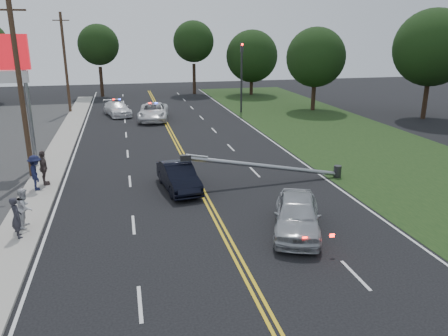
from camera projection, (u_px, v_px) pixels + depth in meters
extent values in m
plane|color=black|center=(238.00, 259.00, 16.26)|extent=(120.00, 120.00, 0.00)
cube|color=#A19C91|center=(42.00, 187.00, 23.72)|extent=(1.80, 70.00, 0.12)
cube|color=black|center=(398.00, 162.00, 28.48)|extent=(12.00, 80.00, 0.01)
cube|color=gold|center=(194.00, 176.00, 25.55)|extent=(0.36, 80.00, 0.00)
cylinder|color=gray|center=(29.00, 112.00, 26.21)|extent=(0.24, 0.24, 7.00)
cube|color=white|center=(3.00, 77.00, 25.33)|extent=(2.80, 0.30, 0.70)
cylinder|color=#2D2D30|center=(241.00, 79.00, 44.90)|extent=(0.20, 0.20, 7.00)
cube|color=#2D2D30|center=(242.00, 47.00, 43.97)|extent=(0.28, 0.28, 0.90)
sphere|color=#FF0C07|center=(242.00, 44.00, 43.73)|extent=(0.22, 0.22, 0.22)
cylinder|color=#2D2D30|center=(337.00, 171.00, 25.35)|extent=(0.44, 0.44, 0.70)
cylinder|color=gray|center=(265.00, 166.00, 24.20)|extent=(8.90, 0.24, 1.80)
cube|color=#2D2D30|center=(186.00, 158.00, 23.00)|extent=(0.55, 0.32, 0.30)
cylinder|color=#382619|center=(21.00, 91.00, 23.93)|extent=(0.28, 0.28, 10.00)
cube|color=#382619|center=(10.00, 10.00, 22.67)|extent=(1.60, 0.10, 0.10)
cylinder|color=#382619|center=(65.00, 64.00, 44.38)|extent=(0.28, 0.28, 10.00)
cube|color=#382619|center=(61.00, 20.00, 43.12)|extent=(1.60, 0.10, 0.10)
cylinder|color=black|center=(101.00, 82.00, 56.70)|extent=(0.44, 0.44, 3.80)
sphere|color=black|center=(98.00, 45.00, 55.31)|extent=(5.12, 5.12, 5.12)
cylinder|color=black|center=(194.00, 79.00, 59.26)|extent=(0.44, 0.44, 4.00)
sphere|color=black|center=(193.00, 41.00, 57.80)|extent=(5.40, 5.40, 5.40)
cylinder|color=black|center=(251.00, 84.00, 58.51)|extent=(0.44, 0.44, 2.93)
sphere|color=black|center=(252.00, 56.00, 57.44)|extent=(6.76, 6.76, 6.76)
cylinder|color=black|center=(313.00, 95.00, 46.88)|extent=(0.44, 0.44, 3.23)
sphere|color=black|center=(316.00, 57.00, 45.70)|extent=(6.18, 6.18, 6.18)
cylinder|color=black|center=(425.00, 99.00, 42.14)|extent=(0.44, 0.44, 3.89)
sphere|color=black|center=(432.00, 48.00, 40.73)|extent=(7.13, 7.13, 7.13)
imported|color=black|center=(179.00, 177.00, 23.26)|extent=(2.05, 4.51, 1.43)
imported|color=#A8ACB1|center=(297.00, 215.00, 18.25)|extent=(3.48, 5.05, 1.60)
imported|color=silver|center=(153.00, 112.00, 41.70)|extent=(3.40, 6.07, 1.60)
imported|color=white|center=(117.00, 109.00, 43.97)|extent=(3.14, 5.21, 1.41)
imported|color=#2B2A32|center=(17.00, 217.00, 17.54)|extent=(0.62, 0.74, 1.72)
imported|color=silver|center=(25.00, 208.00, 18.49)|extent=(0.69, 0.87, 1.73)
imported|color=#161A39|center=(36.00, 173.00, 22.83)|extent=(0.96, 1.34, 1.88)
imported|color=#584946|center=(44.00, 168.00, 23.59)|extent=(0.71, 1.20, 1.91)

